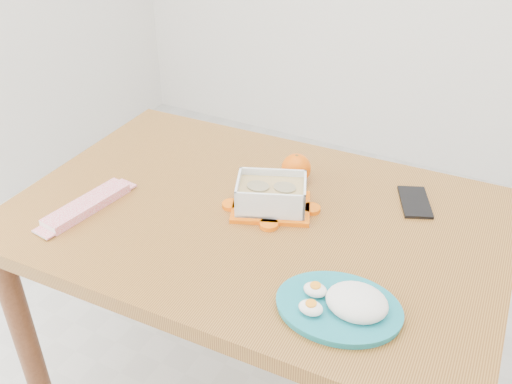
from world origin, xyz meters
The scene contains 6 objects.
dining_table centered at (-0.11, -0.01, 0.65)m, with size 1.19×0.82×0.75m.
food_container centered at (-0.09, 0.02, 0.79)m, with size 0.23×0.20×0.08m.
orange_fruit centered at (-0.09, 0.16, 0.79)m, with size 0.08×0.08×0.08m, color #FF4C05.
rice_plate centered at (0.19, -0.23, 0.77)m, with size 0.27×0.27×0.06m.
candy_bar centered at (-0.48, -0.19, 0.76)m, with size 0.23×0.06×0.02m, color red.
smartphone centered at (0.21, 0.21, 0.75)m, with size 0.07×0.13×0.01m, color black.
Camera 1 is at (0.41, -1.00, 1.53)m, focal length 40.00 mm.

